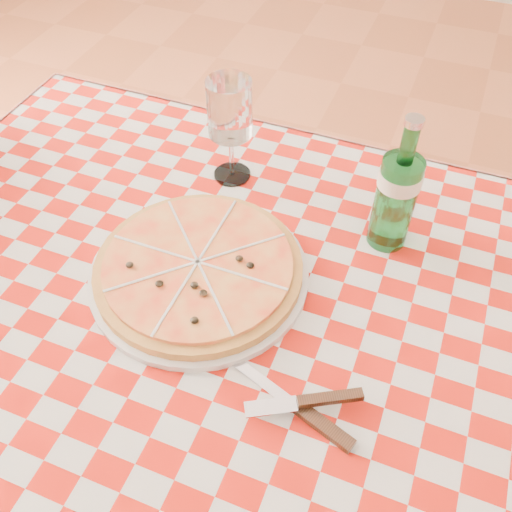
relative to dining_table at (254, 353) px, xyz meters
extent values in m
plane|color=#A15434|center=(0.00, 0.00, -0.66)|extent=(6.00, 6.00, 0.00)
cube|color=brown|center=(0.00, 0.00, 0.07)|extent=(1.20, 0.80, 0.04)
cylinder|color=brown|center=(-0.54, 0.34, -0.30)|extent=(0.06, 0.06, 0.71)
cube|color=#A6130A|center=(0.00, 0.00, 0.09)|extent=(1.30, 0.90, 0.01)
cylinder|color=brown|center=(-0.77, 0.21, -0.44)|extent=(0.04, 0.04, 0.43)
camera|label=1|loc=(0.18, -0.45, 0.77)|focal=40.00mm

